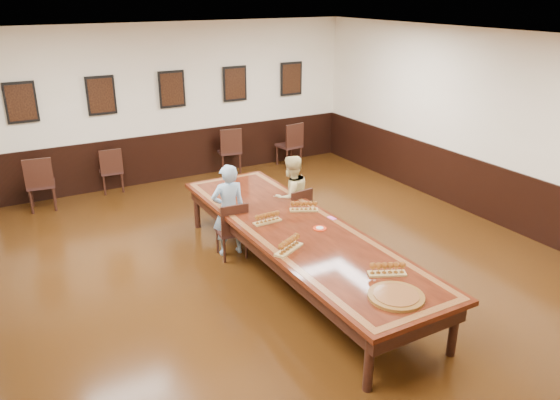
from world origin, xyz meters
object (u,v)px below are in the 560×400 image
spare_chair_b (111,169)px  person_man (229,210)px  spare_chair_a (40,183)px  conference_table (298,238)px  chair_man (231,229)px  person_woman (291,197)px  carved_platter (396,296)px  chair_woman (294,213)px  spare_chair_d (289,144)px  spare_chair_c (229,150)px

spare_chair_b → person_man: 3.79m
spare_chair_a → conference_table: size_ratio=0.20×
chair_man → person_woman: (1.14, 0.17, 0.24)m
carved_platter → chair_man: bearing=99.0°
chair_woman → person_man: bearing=-8.7°
spare_chair_b → person_woman: size_ratio=0.67×
spare_chair_d → person_man: 4.58m
spare_chair_d → carved_platter: bearing=62.8°
spare_chair_d → chair_woman: bearing=54.9°
chair_man → spare_chair_d: spare_chair_d is taller
chair_man → chair_woman: 1.15m
spare_chair_a → spare_chair_c: (3.89, 0.32, -0.00)m
spare_chair_d → conference_table: spare_chair_d is taller
chair_woman → person_woman: size_ratio=0.64×
spare_chair_a → chair_man: bearing=130.2°
spare_chair_b → spare_chair_d: size_ratio=0.90×
spare_chair_a → person_woman: size_ratio=0.75×
chair_man → spare_chair_c: bearing=-108.0°
chair_woman → carved_platter: 3.26m
person_man → spare_chair_a: bearing=-50.3°
spare_chair_d → person_woman: bearing=54.1°
chair_woman → person_woman: 0.26m
person_woman → conference_table: (-0.62, -1.24, -0.07)m
chair_woman → spare_chair_b: bearing=-68.9°
spare_chair_d → person_man: bearing=42.3°
person_woman → carved_platter: (-0.65, -3.27, 0.09)m
chair_man → carved_platter: chair_man is taller
chair_woman → spare_chair_c: (0.52, 3.68, 0.07)m
spare_chair_b → person_woman: 4.13m
chair_man → conference_table: 1.20m
spare_chair_a → person_woman: person_woman is taller
conference_table → carved_platter: carved_platter is taller
spare_chair_c → person_woman: (-0.54, -3.59, 0.18)m
spare_chair_b → spare_chair_d: 3.95m
spare_chair_c → spare_chair_d: 1.41m
spare_chair_a → person_man: person_man is taller
chair_man → conference_table: size_ratio=0.18×
chair_woman → person_man: (-1.14, 0.02, 0.27)m
chair_man → spare_chair_b: spare_chair_b is taller
spare_chair_b → person_woman: person_woman is taller
spare_chair_a → spare_chair_b: (1.33, 0.33, -0.05)m
spare_chair_a → spare_chair_b: spare_chair_a is taller
spare_chair_b → carved_platter: (1.38, -6.86, 0.32)m
chair_woman → spare_chair_c: 3.72m
spare_chair_a → carved_platter: bearing=119.9°
spare_chair_d → carved_platter: size_ratio=1.37×
spare_chair_c → person_man: (-1.66, -3.66, 0.21)m
spare_chair_a → person_man: (2.23, -3.34, 0.20)m
spare_chair_c → carved_platter: spare_chair_c is taller
chair_man → person_man: bearing=-90.0°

